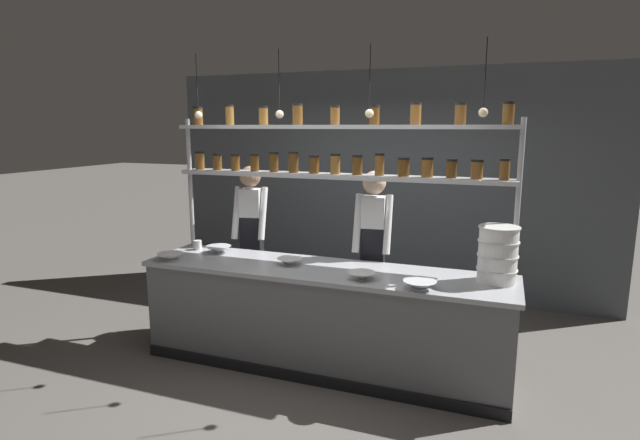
% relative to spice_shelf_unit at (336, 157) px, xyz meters
% --- Properties ---
extents(ground_plane, '(40.00, 40.00, 0.00)m').
position_rel_spice_shelf_unit_xyz_m(ground_plane, '(-0.01, -0.33, -1.88)').
color(ground_plane, '#5B5651').
extents(back_wall, '(5.70, 0.12, 2.84)m').
position_rel_spice_shelf_unit_xyz_m(back_wall, '(-0.01, 1.92, -0.46)').
color(back_wall, '#4C5156').
rests_on(back_wall, ground_plane).
extents(prep_counter, '(3.30, 0.76, 0.92)m').
position_rel_spice_shelf_unit_xyz_m(prep_counter, '(-0.01, -0.33, -1.42)').
color(prep_counter, slate).
rests_on(prep_counter, ground_plane).
extents(spice_shelf_unit, '(3.18, 0.28, 2.36)m').
position_rel_spice_shelf_unit_xyz_m(spice_shelf_unit, '(0.00, 0.00, 0.00)').
color(spice_shelf_unit, '#ADAFB5').
rests_on(spice_shelf_unit, ground_plane).
extents(chef_left, '(0.40, 0.33, 1.74)m').
position_rel_spice_shelf_unit_xyz_m(chef_left, '(-1.06, 0.34, -0.86)').
color(chef_left, black).
rests_on(chef_left, ground_plane).
extents(chef_center, '(0.38, 0.32, 1.74)m').
position_rel_spice_shelf_unit_xyz_m(chef_center, '(0.31, 0.23, -0.86)').
color(chef_center, black).
rests_on(chef_center, ground_plane).
extents(container_stack, '(0.32, 0.32, 0.46)m').
position_rel_spice_shelf_unit_xyz_m(container_stack, '(1.44, -0.22, -0.73)').
color(container_stack, white).
rests_on(container_stack, prep_counter).
extents(prep_bowl_near_left, '(0.23, 0.23, 0.06)m').
position_rel_spice_shelf_unit_xyz_m(prep_bowl_near_left, '(0.40, -0.52, -0.93)').
color(prep_bowl_near_left, silver).
rests_on(prep_bowl_near_left, prep_counter).
extents(prep_bowl_center_front, '(0.23, 0.23, 0.06)m').
position_rel_spice_shelf_unit_xyz_m(prep_bowl_center_front, '(-0.32, -0.33, -0.93)').
color(prep_bowl_center_front, white).
rests_on(prep_bowl_center_front, prep_counter).
extents(prep_bowl_center_back, '(0.26, 0.26, 0.07)m').
position_rel_spice_shelf_unit_xyz_m(prep_bowl_center_back, '(0.89, -0.62, -0.92)').
color(prep_bowl_center_back, silver).
rests_on(prep_bowl_center_back, prep_counter).
extents(prep_bowl_near_right, '(0.24, 0.24, 0.07)m').
position_rel_spice_shelf_unit_xyz_m(prep_bowl_near_right, '(-1.44, -0.57, -0.93)').
color(prep_bowl_near_right, white).
rests_on(prep_bowl_near_right, prep_counter).
extents(prep_bowl_far_left, '(0.25, 0.25, 0.07)m').
position_rel_spice_shelf_unit_xyz_m(prep_bowl_far_left, '(-1.16, -0.17, -0.92)').
color(prep_bowl_far_left, silver).
rests_on(prep_bowl_far_left, prep_counter).
extents(serving_cup_front, '(0.08, 0.08, 0.09)m').
position_rel_spice_shelf_unit_xyz_m(serving_cup_front, '(-1.43, -0.13, -0.91)').
color(serving_cup_front, silver).
rests_on(serving_cup_front, prep_counter).
extents(pendant_light_row, '(2.56, 0.07, 0.57)m').
position_rel_spice_shelf_unit_xyz_m(pendant_light_row, '(0.01, -0.33, 0.40)').
color(pendant_light_row, black).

